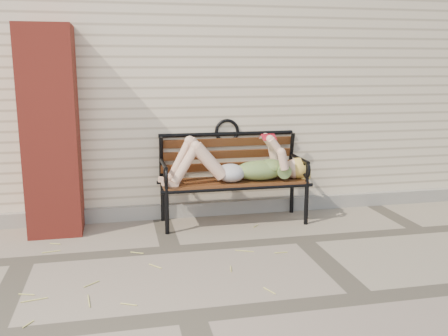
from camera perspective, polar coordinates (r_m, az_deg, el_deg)
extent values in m
plane|color=gray|center=(4.85, 8.93, -8.07)|extent=(80.00, 80.00, 0.00)
cube|color=beige|center=(7.44, 0.89, 10.67)|extent=(8.00, 4.00, 3.00)
cube|color=gray|center=(5.70, 5.46, -4.19)|extent=(8.00, 0.10, 0.15)
cube|color=#A02F24|center=(5.08, -19.15, 3.95)|extent=(0.50, 0.50, 2.00)
cylinder|color=black|center=(4.91, -6.55, -5.05)|extent=(0.04, 0.04, 0.44)
cylinder|color=black|center=(5.33, -7.02, -3.72)|extent=(0.04, 0.04, 0.44)
cylinder|color=black|center=(5.24, 9.39, -4.06)|extent=(0.04, 0.04, 0.44)
cylinder|color=black|center=(5.64, 7.76, -2.90)|extent=(0.04, 0.04, 0.44)
cube|color=#5A3217|center=(5.18, 1.12, -1.59)|extent=(1.48, 0.48, 0.03)
cylinder|color=black|center=(4.97, 1.70, -2.37)|extent=(1.56, 0.04, 0.04)
cylinder|color=black|center=(5.39, 0.59, -1.27)|extent=(1.56, 0.04, 0.04)
torus|color=black|center=(5.40, 0.35, 4.22)|extent=(0.27, 0.04, 0.27)
ellipsoid|color=#0A3F4C|center=(5.19, 4.13, -0.26)|extent=(0.53, 0.30, 0.20)
ellipsoid|color=#0A3F4C|center=(5.22, 5.37, 0.17)|extent=(0.25, 0.29, 0.16)
ellipsoid|color=#B2B2B7|center=(5.12, 0.78, -0.57)|extent=(0.29, 0.33, 0.19)
sphere|color=#D5A690|center=(5.31, 8.08, -0.08)|extent=(0.21, 0.21, 0.21)
ellipsoid|color=gold|center=(5.33, 8.57, 0.00)|extent=(0.24, 0.25, 0.22)
cube|color=maroon|center=(5.15, 5.03, 3.82)|extent=(0.14, 0.02, 0.02)
cube|color=beige|center=(5.12, 5.16, 3.46)|extent=(0.14, 0.09, 0.05)
cube|color=beige|center=(5.19, 4.89, 3.59)|extent=(0.14, 0.09, 0.05)
cube|color=maroon|center=(5.11, 5.17, 3.50)|extent=(0.15, 0.09, 0.05)
cube|color=maroon|center=(5.20, 4.88, 3.64)|extent=(0.15, 0.09, 0.05)
cylinder|color=#C2BB5E|center=(3.78, -0.49, -13.66)|extent=(0.14, 0.06, 0.01)
cylinder|color=#C2BB5E|center=(4.86, 1.50, -7.80)|extent=(0.07, 0.13, 0.01)
cylinder|color=#C2BB5E|center=(3.91, -8.18, -12.86)|extent=(0.11, 0.08, 0.01)
cylinder|color=#C2BB5E|center=(4.95, 0.93, -7.44)|extent=(0.13, 0.06, 0.01)
cylinder|color=#C2BB5E|center=(3.91, 4.90, -12.82)|extent=(0.10, 0.06, 0.01)
cylinder|color=#C2BB5E|center=(4.26, 13.72, -10.99)|extent=(0.01, 0.13, 0.01)
cylinder|color=#C2BB5E|center=(3.44, -8.81, -16.50)|extent=(0.17, 0.01, 0.01)
cylinder|color=#C2BB5E|center=(4.77, 5.72, -8.24)|extent=(0.17, 0.06, 0.01)
cylinder|color=#C2BB5E|center=(3.86, -13.80, -13.45)|extent=(0.16, 0.13, 0.01)
cylinder|color=#C2BB5E|center=(4.70, -5.16, -8.51)|extent=(0.08, 0.05, 0.01)
cylinder|color=#C2BB5E|center=(3.47, -14.62, -16.54)|extent=(0.14, 0.02, 0.01)
cylinder|color=#C2BB5E|center=(3.82, -0.86, -13.35)|extent=(0.04, 0.17, 0.01)
cylinder|color=#C2BB5E|center=(4.07, -1.58, -11.77)|extent=(0.03, 0.09, 0.01)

